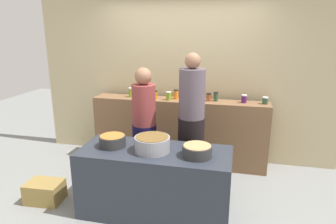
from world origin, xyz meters
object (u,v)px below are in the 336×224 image
Objects in this scene: cooking_pot_left at (113,141)px; preserve_jar_2 at (145,95)px; cook_in_cap at (191,131)px; bread_crate at (45,192)px; cook_with_tongs at (144,133)px; preserve_jar_1 at (139,93)px; cooking_pot_right at (197,151)px; preserve_jar_3 at (154,95)px; preserve_jar_8 at (216,97)px; preserve_jar_0 at (131,92)px; preserve_jar_10 at (265,100)px; preserve_jar_4 at (169,96)px; preserve_jar_6 at (198,95)px; preserve_jar_9 at (244,99)px; preserve_jar_5 at (176,94)px; cooking_pot_center at (152,144)px; preserve_jar_7 at (209,97)px.

preserve_jar_2 is at bearing 90.59° from cooking_pot_left.
cook_in_cap is 4.24× the size of bread_crate.
cook_with_tongs is at bearing -74.14° from preserve_jar_2.
cook_in_cap reaches higher than preserve_jar_1.
cook_in_cap is at bearing 103.95° from cooking_pot_right.
preserve_jar_3 is 0.97× the size of preserve_jar_8.
cook_in_cap is at bearing 36.73° from cooking_pot_left.
preserve_jar_1 is (0.12, 0.05, -0.01)m from preserve_jar_0.
preserve_jar_10 reaches higher than cooking_pot_left.
preserve_jar_4 is 0.88× the size of preserve_jar_6.
preserve_jar_0 is 1.25× the size of preserve_jar_9.
cooking_pot_right is 0.74× the size of bread_crate.
cook_with_tongs is at bearing -147.49° from preserve_jar_9.
preserve_jar_9 is 0.37× the size of cooking_pot_right.
preserve_jar_8 is 0.41m from preserve_jar_9.
cook_with_tongs reaches higher than preserve_jar_3.
preserve_jar_9 reaches higher than bread_crate.
cook_with_tongs is at bearing -179.81° from cook_in_cap.
cook_in_cap is (0.37, -0.83, -0.28)m from preserve_jar_5.
preserve_jar_4 is 1.23× the size of preserve_jar_10.
preserve_jar_8 reaches higher than preserve_jar_9.
preserve_jar_1 reaches higher than cooking_pot_center.
cook_with_tongs reaches higher than preserve_jar_4.
preserve_jar_5 is (0.60, -0.02, 0.00)m from preserve_jar_1.
preserve_jar_2 is 0.80m from preserve_jar_6.
cooking_pot_left is (-1.46, -1.42, -0.25)m from preserve_jar_9.
preserve_jar_1 is 0.08× the size of cook_with_tongs.
preserve_jar_0 is at bearing 144.00° from cook_in_cap.
preserve_jar_3 is 0.34× the size of cooking_pot_center.
preserve_jar_9 is at bearing 44.12° from cooking_pot_left.
preserve_jar_1 is at bearing 160.15° from preserve_jar_3.
preserve_jar_1 is 1.30× the size of preserve_jar_10.
cooking_pot_left is at bearing 6.01° from bread_crate.
cook_in_cap reaches higher than cook_with_tongs.
preserve_jar_4 reaches higher than cooking_pot_center.
preserve_jar_3 is 1.68m from cooking_pot_right.
preserve_jar_5 reaches higher than preserve_jar_3.
cooking_pot_left is at bearing -89.41° from preserve_jar_2.
preserve_jar_6 is 0.69m from preserve_jar_9.
preserve_jar_1 is 1.32m from cook_in_cap.
preserve_jar_4 is 0.07× the size of cook_in_cap.
preserve_jar_1 is 0.98m from cook_with_tongs.
preserve_jar_1 is 1.13× the size of preserve_jar_7.
cooking_pot_center is (-1.28, -1.44, -0.22)m from preserve_jar_10.
cook_in_cap reaches higher than preserve_jar_0.
bread_crate is at bearing -142.07° from preserve_jar_8.
cooking_pot_left is at bearing -95.25° from preserve_jar_3.
preserve_jar_7 is at bearing 56.08° from cooking_pot_left.
preserve_jar_5 is 0.33m from preserve_jar_6.
preserve_jar_4 is 0.88× the size of preserve_jar_5.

